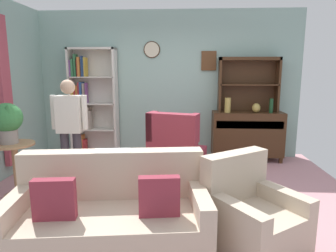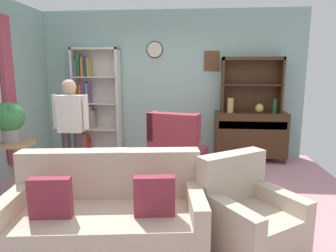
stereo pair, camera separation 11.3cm
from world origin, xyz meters
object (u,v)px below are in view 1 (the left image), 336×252
vase_round (256,108)px  couch_floral (111,219)px  potted_plant_large (7,120)px  book_stack (152,173)px  armchair_floral (252,218)px  plant_stand (16,164)px  wingback_chair (176,153)px  sideboard (247,134)px  vase_tall (228,105)px  person_reading (70,126)px  sideboard_hutch (249,77)px  coffee_table (146,181)px  bookshelf (90,104)px  bottle_wine (271,106)px

vase_round → couch_floral: bearing=-123.8°
potted_plant_large → book_stack: (1.92, -0.29, -0.58)m
armchair_floral → plant_stand: size_ratio=1.44×
wingback_chair → book_stack: (-0.24, -1.23, 0.09)m
sideboard → armchair_floral: 2.94m
vase_tall → vase_round: vase_tall is taller
wingback_chair → vase_round: bearing=32.1°
vase_tall → person_reading: size_ratio=0.17×
sideboard → vase_tall: vase_tall is taller
sideboard_hutch → armchair_floral: sideboard_hutch is taller
coffee_table → potted_plant_large: bearing=172.4°
potted_plant_large → plant_stand: bearing=8.1°
armchair_floral → coffee_table: (-1.12, 0.73, 0.06)m
vase_round → potted_plant_large: potted_plant_large is taller
sideboard_hutch → person_reading: (-2.79, -1.64, -0.65)m
sideboard → plant_stand: bearing=-150.8°
sideboard_hutch → book_stack: (-1.54, -2.31, -1.09)m
sideboard → vase_tall: bearing=-168.4°
person_reading → armchair_floral: bearing=-30.8°
bookshelf → coffee_table: bearing=-58.1°
couch_floral → person_reading: bearing=122.2°
wingback_chair → sideboard: bearing=36.6°
plant_stand → potted_plant_large: 0.60m
person_reading → coffee_table: person_reading is taller
vase_tall → sideboard_hutch: bearing=25.9°
wingback_chair → book_stack: 1.26m
couch_floral → armchair_floral: (1.34, 0.14, -0.02)m
vase_tall → coffee_table: bearing=-120.8°
bookshelf → person_reading: size_ratio=1.35×
person_reading → coffee_table: size_ratio=1.95×
bookshelf → book_stack: bearing=-57.1°
vase_round → coffee_table: bearing=-130.1°
sideboard_hutch → wingback_chair: sideboard_hutch is taller
coffee_table → person_reading: bearing=151.6°
sideboard_hutch → bottle_wine: bearing=-27.0°
armchair_floral → person_reading: (-2.28, 1.36, 0.62)m
sideboard → potted_plant_large: size_ratio=2.44×
vase_tall → couch_floral: vase_tall is taller
couch_floral → vase_tall: bearing=63.7°
vase_tall → armchair_floral: 2.91m
couch_floral → bookshelf: bearing=110.7°
potted_plant_large → wingback_chair: bearing=23.6°
potted_plant_large → sideboard: bearing=28.9°
vase_tall → coffee_table: (-1.24, -2.08, -0.70)m
sideboard_hutch → armchair_floral: (-0.51, -2.99, -1.27)m
sideboard → coffee_table: bearing=-127.0°
sideboard_hutch → armchair_floral: size_ratio=1.03×
bottle_wine → plant_stand: (-3.80, -1.81, -0.60)m
vase_round → armchair_floral: bearing=-102.8°
vase_tall → plant_stand: 3.58m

